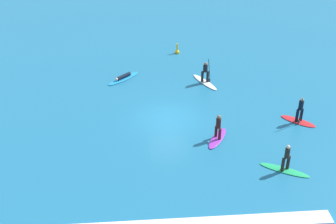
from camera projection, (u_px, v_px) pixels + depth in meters
name	position (u px, v px, depth m)	size (l,w,h in m)	color
ground_plane	(168.00, 118.00, 30.98)	(120.00, 120.00, 0.00)	#1E6B93
surfer_on_white_board	(205.00, 77.00, 35.34)	(1.94, 3.10, 2.10)	white
surfer_on_red_board	(299.00, 115.00, 30.32)	(2.38, 2.20, 2.11)	red
surfer_on_green_board	(285.00, 164.00, 25.77)	(2.84, 2.00, 1.81)	#23B266
surfer_on_blue_board	(123.00, 78.00, 36.07)	(2.84, 2.75, 0.39)	#1E8CD1
surfer_on_purple_board	(218.00, 133.00, 28.57)	(1.90, 2.60, 1.81)	purple
marker_buoy	(177.00, 51.00, 40.48)	(0.42, 0.42, 1.03)	yellow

